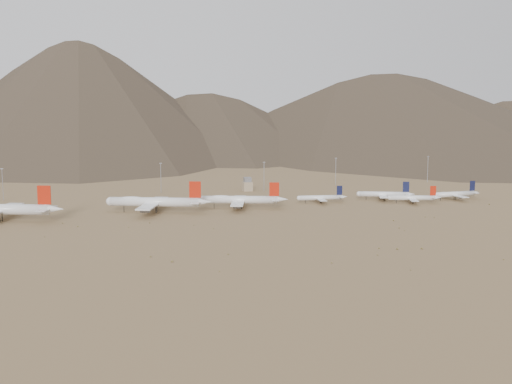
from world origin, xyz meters
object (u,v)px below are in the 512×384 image
object	(u,v)px
widebody_east	(240,200)
narrowbody_b	(385,194)
narrowbody_a	(321,198)
widebody_centre	(155,202)
control_tower	(247,185)

from	to	relation	value
widebody_east	narrowbody_b	distance (m)	119.86
narrowbody_a	narrowbody_b	distance (m)	53.24
widebody_centre	control_tower	xyz separation A→B (m)	(89.42, 91.52, -2.39)
widebody_centre	narrowbody_b	size ratio (longest dim) A/B	1.67
narrowbody_a	narrowbody_b	bearing A→B (deg)	6.65
control_tower	widebody_east	bearing A→B (deg)	-107.03
widebody_east	control_tower	xyz separation A→B (m)	(27.50, 89.78, -1.34)
widebody_centre	narrowbody_a	world-z (taller)	widebody_centre
narrowbody_b	narrowbody_a	bearing A→B (deg)	-158.66
widebody_centre	control_tower	size ratio (longest dim) A/B	6.02
widebody_east	narrowbody_a	bearing A→B (deg)	24.67
narrowbody_a	narrowbody_b	size ratio (longest dim) A/B	0.92
widebody_east	control_tower	distance (m)	93.91
widebody_centre	widebody_east	distance (m)	61.96
widebody_centre	narrowbody_a	bearing A→B (deg)	24.07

